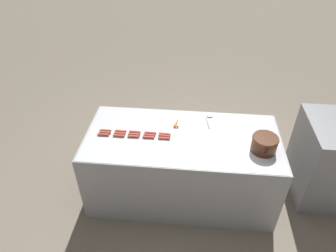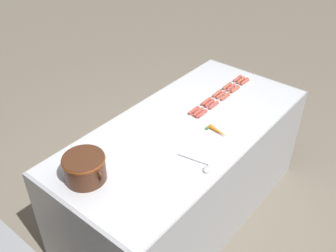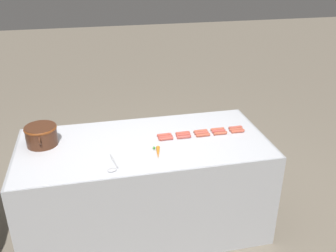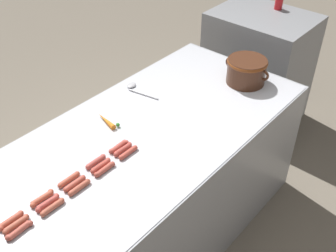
# 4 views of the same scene
# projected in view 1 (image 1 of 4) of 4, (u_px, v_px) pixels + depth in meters

# --- Properties ---
(ground_plane) EXTENTS (20.00, 20.00, 0.00)m
(ground_plane) POSITION_uv_depth(u_px,v_px,m) (180.00, 191.00, 3.85)
(ground_plane) COLOR #756B5B
(griddle_counter) EXTENTS (1.00, 2.13, 0.89)m
(griddle_counter) POSITION_uv_depth(u_px,v_px,m) (181.00, 166.00, 3.58)
(griddle_counter) COLOR #9EA0A5
(griddle_counter) RESTS_ON ground_plane
(back_cabinet) EXTENTS (0.83, 0.63, 1.00)m
(back_cabinet) POSITION_uv_depth(u_px,v_px,m) (326.00, 159.00, 3.59)
(back_cabinet) COLOR gray
(back_cabinet) RESTS_ON ground_plane
(hot_dog_0) EXTENTS (0.03, 0.13, 0.03)m
(hot_dog_0) POSITION_uv_depth(u_px,v_px,m) (106.00, 130.00, 3.37)
(hot_dog_0) COLOR #B8503C
(hot_dog_0) RESTS_ON griddle_counter
(hot_dog_1) EXTENTS (0.03, 0.13, 0.03)m
(hot_dog_1) POSITION_uv_depth(u_px,v_px,m) (121.00, 131.00, 3.36)
(hot_dog_1) COLOR #B5523B
(hot_dog_1) RESTS_ON griddle_counter
(hot_dog_2) EXTENTS (0.03, 0.13, 0.03)m
(hot_dog_2) POSITION_uv_depth(u_px,v_px,m) (135.00, 132.00, 3.35)
(hot_dog_2) COLOR #AF4D38
(hot_dog_2) RESTS_ON griddle_counter
(hot_dog_3) EXTENTS (0.03, 0.13, 0.03)m
(hot_dog_3) POSITION_uv_depth(u_px,v_px,m) (150.00, 133.00, 3.34)
(hot_dog_3) COLOR #AE4941
(hot_dog_3) RESTS_ON griddle_counter
(hot_dog_4) EXTENTS (0.03, 0.13, 0.03)m
(hot_dog_4) POSITION_uv_depth(u_px,v_px,m) (165.00, 134.00, 3.32)
(hot_dog_4) COLOR #B6493E
(hot_dog_4) RESTS_ON griddle_counter
(hot_dog_5) EXTENTS (0.03, 0.13, 0.03)m
(hot_dog_5) POSITION_uv_depth(u_px,v_px,m) (105.00, 132.00, 3.34)
(hot_dog_5) COLOR #AB513C
(hot_dog_5) RESTS_ON griddle_counter
(hot_dog_6) EXTENTS (0.03, 0.13, 0.03)m
(hot_dog_6) POSITION_uv_depth(u_px,v_px,m) (120.00, 134.00, 3.33)
(hot_dog_6) COLOR #B94840
(hot_dog_6) RESTS_ON griddle_counter
(hot_dog_7) EXTENTS (0.03, 0.13, 0.03)m
(hot_dog_7) POSITION_uv_depth(u_px,v_px,m) (134.00, 134.00, 3.32)
(hot_dog_7) COLOR #B85040
(hot_dog_7) RESTS_ON griddle_counter
(hot_dog_8) EXTENTS (0.03, 0.13, 0.03)m
(hot_dog_8) POSITION_uv_depth(u_px,v_px,m) (149.00, 135.00, 3.30)
(hot_dog_8) COLOR #B8463A
(hot_dog_8) RESTS_ON griddle_counter
(hot_dog_9) EXTENTS (0.03, 0.13, 0.03)m
(hot_dog_9) POSITION_uv_depth(u_px,v_px,m) (164.00, 136.00, 3.29)
(hot_dog_9) COLOR #B0453B
(hot_dog_9) RESTS_ON griddle_counter
(hot_dog_10) EXTENTS (0.03, 0.13, 0.03)m
(hot_dog_10) POSITION_uv_depth(u_px,v_px,m) (103.00, 135.00, 3.31)
(hot_dog_10) COLOR #B04B3D
(hot_dog_10) RESTS_ON griddle_counter
(hot_dog_11) EXTENTS (0.03, 0.13, 0.03)m
(hot_dog_11) POSITION_uv_depth(u_px,v_px,m) (119.00, 136.00, 3.30)
(hot_dog_11) COLOR #AF523C
(hot_dog_11) RESTS_ON griddle_counter
(hot_dog_12) EXTENTS (0.03, 0.13, 0.03)m
(hot_dog_12) POSITION_uv_depth(u_px,v_px,m) (133.00, 136.00, 3.29)
(hot_dog_12) COLOR #AD503B
(hot_dog_12) RESTS_ON griddle_counter
(hot_dog_13) EXTENTS (0.03, 0.13, 0.03)m
(hot_dog_13) POSITION_uv_depth(u_px,v_px,m) (149.00, 137.00, 3.28)
(hot_dog_13) COLOR #AF493B
(hot_dog_13) RESTS_ON griddle_counter
(hot_dog_14) EXTENTS (0.03, 0.13, 0.03)m
(hot_dog_14) POSITION_uv_depth(u_px,v_px,m) (164.00, 138.00, 3.26)
(hot_dog_14) COLOR #B9493B
(hot_dog_14) RESTS_ON griddle_counter
(bean_pot) EXTENTS (0.33, 0.27, 0.17)m
(bean_pot) POSITION_uv_depth(u_px,v_px,m) (265.00, 143.00, 3.07)
(bean_pot) COLOR #472616
(bean_pot) RESTS_ON griddle_counter
(serving_spoon) EXTENTS (0.27, 0.09, 0.02)m
(serving_spoon) POSITION_uv_depth(u_px,v_px,m) (209.00, 118.00, 3.56)
(serving_spoon) COLOR #B7B7BC
(serving_spoon) RESTS_ON griddle_counter
(carrot) EXTENTS (0.18, 0.06, 0.03)m
(carrot) POSITION_uv_depth(u_px,v_px,m) (177.00, 122.00, 3.48)
(carrot) COLOR orange
(carrot) RESTS_ON griddle_counter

